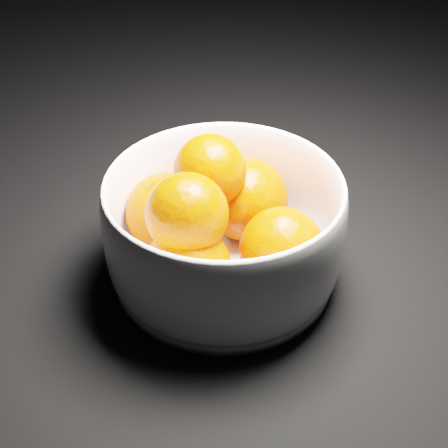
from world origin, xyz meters
name	(u,v)px	position (x,y,z in m)	size (l,w,h in m)	color
ground	(164,429)	(0.00, 0.00, 0.00)	(3.00, 3.00, 0.00)	black
bowl	(224,229)	(0.11, 0.13, 0.05)	(0.21, 0.21, 0.10)	white
orange_pile	(215,220)	(0.11, 0.14, 0.06)	(0.16, 0.16, 0.12)	#FF4400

